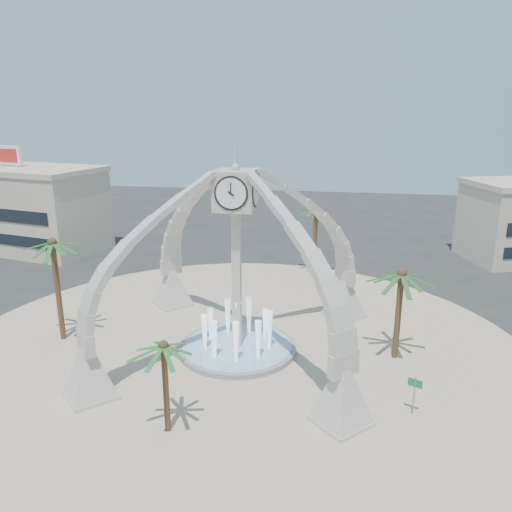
% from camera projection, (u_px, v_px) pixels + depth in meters
% --- Properties ---
extents(ground, '(140.00, 140.00, 0.00)m').
position_uv_depth(ground, '(238.00, 351.00, 34.11)').
color(ground, '#282828').
rests_on(ground, ground).
extents(plaza, '(40.00, 40.00, 0.06)m').
position_uv_depth(plaza, '(238.00, 350.00, 34.10)').
color(plaza, tan).
rests_on(plaza, ground).
extents(clock_tower, '(17.94, 17.94, 16.30)m').
position_uv_depth(clock_tower, '(236.00, 260.00, 32.27)').
color(clock_tower, '#BDB5A9').
rests_on(clock_tower, ground).
extents(fountain, '(8.00, 8.00, 3.62)m').
position_uv_depth(fountain, '(237.00, 347.00, 34.02)').
color(fountain, gray).
rests_on(fountain, ground).
extents(building_nw, '(23.75, 13.73, 11.90)m').
position_uv_depth(building_nw, '(12.00, 206.00, 58.89)').
color(building_nw, '#C4B599').
rests_on(building_nw, ground).
extents(palm_east, '(4.65, 4.65, 6.71)m').
position_uv_depth(palm_east, '(402.00, 274.00, 31.51)').
color(palm_east, brown).
rests_on(palm_east, ground).
extents(palm_west, '(4.18, 4.18, 7.97)m').
position_uv_depth(palm_west, '(52.00, 244.00, 33.84)').
color(palm_west, brown).
rests_on(palm_west, ground).
extents(palm_north, '(4.24, 4.24, 7.51)m').
position_uv_depth(palm_north, '(316.00, 209.00, 47.89)').
color(palm_north, brown).
rests_on(palm_north, ground).
extents(palm_south, '(4.29, 4.29, 5.46)m').
position_uv_depth(palm_south, '(163.00, 347.00, 24.26)').
color(palm_south, brown).
rests_on(palm_south, ground).
extents(street_sign, '(0.77, 0.37, 2.29)m').
position_uv_depth(street_sign, '(415.00, 388.00, 26.53)').
color(street_sign, slate).
rests_on(street_sign, ground).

